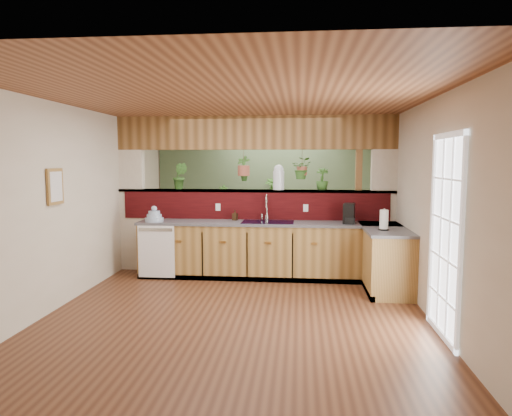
# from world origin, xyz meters

# --- Properties ---
(ground) EXTENTS (4.60, 7.00, 0.01)m
(ground) POSITION_xyz_m (0.00, 0.00, 0.00)
(ground) COLOR #502B18
(ground) RESTS_ON ground
(ceiling) EXTENTS (4.60, 7.00, 0.01)m
(ceiling) POSITION_xyz_m (0.00, 0.00, 2.60)
(ceiling) COLOR brown
(ceiling) RESTS_ON ground
(wall_back) EXTENTS (4.60, 0.02, 2.60)m
(wall_back) POSITION_xyz_m (0.00, 3.50, 1.30)
(wall_back) COLOR beige
(wall_back) RESTS_ON ground
(wall_front) EXTENTS (4.60, 0.02, 2.60)m
(wall_front) POSITION_xyz_m (0.00, -3.50, 1.30)
(wall_front) COLOR beige
(wall_front) RESTS_ON ground
(wall_left) EXTENTS (0.02, 7.00, 2.60)m
(wall_left) POSITION_xyz_m (-2.30, 0.00, 1.30)
(wall_left) COLOR beige
(wall_left) RESTS_ON ground
(wall_right) EXTENTS (0.02, 7.00, 2.60)m
(wall_right) POSITION_xyz_m (2.30, 0.00, 1.30)
(wall_right) COLOR beige
(wall_right) RESTS_ON ground
(pass_through_partition) EXTENTS (4.60, 0.21, 2.60)m
(pass_through_partition) POSITION_xyz_m (0.03, 1.35, 1.19)
(pass_through_partition) COLOR beige
(pass_through_partition) RESTS_ON ground
(pass_through_ledge) EXTENTS (4.60, 0.21, 0.04)m
(pass_through_ledge) POSITION_xyz_m (0.00, 1.35, 1.37)
(pass_through_ledge) COLOR brown
(pass_through_ledge) RESTS_ON ground
(header_beam) EXTENTS (4.60, 0.15, 0.55)m
(header_beam) POSITION_xyz_m (0.00, 1.35, 2.33)
(header_beam) COLOR brown
(header_beam) RESTS_ON ground
(sage_backwall) EXTENTS (4.55, 0.02, 2.55)m
(sage_backwall) POSITION_xyz_m (0.00, 3.48, 1.30)
(sage_backwall) COLOR #506947
(sage_backwall) RESTS_ON ground
(countertop) EXTENTS (4.14, 1.52, 0.90)m
(countertop) POSITION_xyz_m (0.84, 0.87, 0.45)
(countertop) COLOR olive
(countertop) RESTS_ON ground
(dishwasher) EXTENTS (0.58, 0.03, 0.82)m
(dishwasher) POSITION_xyz_m (-1.48, 0.66, 0.46)
(dishwasher) COLOR white
(dishwasher) RESTS_ON ground
(navy_sink) EXTENTS (0.82, 0.50, 0.18)m
(navy_sink) POSITION_xyz_m (0.25, 0.98, 0.82)
(navy_sink) COLOR black
(navy_sink) RESTS_ON countertop
(french_door) EXTENTS (0.06, 1.02, 2.16)m
(french_door) POSITION_xyz_m (2.27, -1.30, 1.05)
(french_door) COLOR white
(french_door) RESTS_ON ground
(framed_print) EXTENTS (0.04, 0.35, 0.45)m
(framed_print) POSITION_xyz_m (-2.27, -0.80, 1.55)
(framed_print) COLOR olive
(framed_print) RESTS_ON wall_left
(faucet) EXTENTS (0.19, 0.19, 0.43)m
(faucet) POSITION_xyz_m (0.22, 1.13, 1.13)
(faucet) COLOR #B7B7B2
(faucet) RESTS_ON countertop
(dish_stack) EXTENTS (0.29, 0.29, 0.25)m
(dish_stack) POSITION_xyz_m (-1.56, 0.85, 0.98)
(dish_stack) COLOR #96A8C2
(dish_stack) RESTS_ON countertop
(soap_dispenser) EXTENTS (0.09, 0.10, 0.17)m
(soap_dispenser) POSITION_xyz_m (-0.30, 1.13, 0.98)
(soap_dispenser) COLOR #352313
(soap_dispenser) RESTS_ON countertop
(coffee_maker) EXTENTS (0.17, 0.28, 0.31)m
(coffee_maker) POSITION_xyz_m (1.52, 0.92, 1.04)
(coffee_maker) COLOR black
(coffee_maker) RESTS_ON countertop
(paper_towel) EXTENTS (0.14, 0.14, 0.31)m
(paper_towel) POSITION_xyz_m (1.93, 0.28, 1.04)
(paper_towel) COLOR black
(paper_towel) RESTS_ON countertop
(glass_jar) EXTENTS (0.19, 0.19, 0.41)m
(glass_jar) POSITION_xyz_m (0.40, 1.35, 1.60)
(glass_jar) COLOR silver
(glass_jar) RESTS_ON pass_through_ledge
(ledge_plant_left) EXTENTS (0.26, 0.21, 0.44)m
(ledge_plant_left) POSITION_xyz_m (-1.26, 1.35, 1.61)
(ledge_plant_left) COLOR #2C571E
(ledge_plant_left) RESTS_ON pass_through_ledge
(ledge_plant_right) EXTENTS (0.21, 0.21, 0.36)m
(ledge_plant_right) POSITION_xyz_m (1.11, 1.35, 1.57)
(ledge_plant_right) COLOR #2C571E
(ledge_plant_right) RESTS_ON pass_through_ledge
(hanging_plant_a) EXTENTS (0.26, 0.22, 0.55)m
(hanging_plant_a) POSITION_xyz_m (-0.18, 1.35, 1.88)
(hanging_plant_a) COLOR brown
(hanging_plant_a) RESTS_ON header_beam
(hanging_plant_b) EXTENTS (0.36, 0.32, 0.47)m
(hanging_plant_b) POSITION_xyz_m (0.78, 1.35, 1.90)
(hanging_plant_b) COLOR brown
(hanging_plant_b) RESTS_ON header_beam
(shelving_console) EXTENTS (1.53, 0.69, 0.99)m
(shelving_console) POSITION_xyz_m (-0.38, 3.25, 0.50)
(shelving_console) COLOR black
(shelving_console) RESTS_ON ground
(shelf_plant_a) EXTENTS (0.20, 0.14, 0.37)m
(shelf_plant_a) POSITION_xyz_m (-0.84, 3.25, 1.18)
(shelf_plant_a) COLOR #2C571E
(shelf_plant_a) RESTS_ON shelving_console
(shelf_plant_b) EXTENTS (0.30, 0.30, 0.51)m
(shelf_plant_b) POSITION_xyz_m (0.16, 3.25, 1.25)
(shelf_plant_b) COLOR #2C571E
(shelf_plant_b) RESTS_ON shelving_console
(floor_plant) EXTENTS (0.74, 0.66, 0.77)m
(floor_plant) POSITION_xyz_m (0.46, 2.74, 0.38)
(floor_plant) COLOR #2C571E
(floor_plant) RESTS_ON ground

